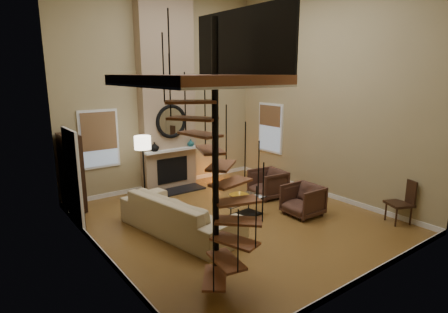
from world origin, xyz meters
TOP-DOWN VIEW (x-y plane):
  - ground at (0.00, 0.00)m, footprint 6.00×6.50m
  - back_wall at (0.00, 3.25)m, footprint 6.00×0.02m
  - front_wall at (0.00, -3.25)m, footprint 6.00×0.02m
  - left_wall at (-3.00, 0.00)m, footprint 0.02×6.50m
  - right_wall at (3.00, 0.00)m, footprint 0.02×6.50m
  - baseboard_back at (0.00, 3.24)m, footprint 6.00×0.02m
  - baseboard_front at (0.00, -3.24)m, footprint 6.00×0.02m
  - baseboard_left at (-2.99, 0.00)m, footprint 0.02×6.50m
  - baseboard_right at (2.99, 0.00)m, footprint 0.02×6.50m
  - chimney_breast at (0.00, 3.06)m, footprint 1.60×0.38m
  - hearth at (0.00, 2.57)m, footprint 1.50×0.60m
  - firebox at (0.00, 2.86)m, footprint 0.95×0.02m
  - mantel at (0.00, 2.78)m, footprint 1.70×0.18m
  - mirror_frame at (0.00, 2.84)m, footprint 0.94×0.10m
  - mirror_disc at (0.00, 2.85)m, footprint 0.80×0.01m
  - vase_left at (-0.55, 2.82)m, footprint 0.24×0.24m
  - vase_right at (0.60, 2.82)m, footprint 0.20×0.20m
  - window_back at (-1.90, 3.22)m, footprint 1.02×0.06m
  - window_right at (2.97, 2.00)m, footprint 0.06×1.02m
  - entry_door at (-2.95, 1.80)m, footprint 0.10×1.05m
  - loft at (-2.04, -1.80)m, footprint 1.70×2.20m
  - spiral_stair at (-1.78, -1.79)m, footprint 1.47×1.47m
  - hutch at (-2.76, 2.78)m, footprint 0.39×0.82m
  - sofa at (-1.33, 0.18)m, footprint 1.61×2.96m
  - armchair_near at (1.78, 0.71)m, footprint 0.94×0.92m
  - armchair_far at (1.53, -0.73)m, footprint 0.83×0.80m
  - coffee_table at (0.18, 0.01)m, footprint 1.22×0.71m
  - bowl at (0.18, 0.06)m, footprint 0.42×0.42m
  - book at (0.53, -0.14)m, footprint 0.24×0.28m
  - floor_lamp at (-1.10, 2.37)m, footprint 0.42×0.42m
  - accent_lamp at (1.42, 2.74)m, footprint 0.14×0.14m
  - side_chair at (2.89, -2.35)m, footprint 0.64×0.64m

SIDE VIEW (x-z plane):
  - ground at x=0.00m, z-range -0.01..0.00m
  - hearth at x=0.00m, z-range 0.00..0.04m
  - baseboard_back at x=0.00m, z-range 0.00..0.12m
  - baseboard_front at x=0.00m, z-range 0.00..0.12m
  - baseboard_left at x=-2.99m, z-range 0.00..0.12m
  - baseboard_right at x=2.99m, z-range 0.00..0.12m
  - accent_lamp at x=1.42m, z-range 0.00..0.50m
  - coffee_table at x=0.18m, z-range 0.06..0.51m
  - armchair_near at x=1.78m, z-range -0.03..0.74m
  - armchair_far at x=1.53m, z-range -0.01..0.72m
  - sofa at x=-1.33m, z-range -0.01..0.80m
  - book at x=0.53m, z-range 0.45..0.47m
  - bowl at x=0.18m, z-range 0.45..0.55m
  - side_chair at x=2.89m, z-range 0.02..1.03m
  - firebox at x=0.00m, z-range 0.19..0.91m
  - hutch at x=-2.76m, z-range 0.03..1.87m
  - entry_door at x=-2.95m, z-range -0.03..2.13m
  - mantel at x=0.00m, z-range 1.12..1.18m
  - vase_right at x=0.60m, z-range 1.18..1.39m
  - vase_left at x=-0.55m, z-range 1.18..1.43m
  - floor_lamp at x=-1.10m, z-range 0.55..2.28m
  - window_back at x=-1.90m, z-range 0.86..2.38m
  - window_right at x=2.97m, z-range 0.87..2.39m
  - spiral_stair at x=-1.78m, z-range -0.25..3.81m
  - mirror_frame at x=0.00m, z-range 1.48..2.42m
  - mirror_disc at x=0.00m, z-range 1.55..2.35m
  - back_wall at x=0.00m, z-range 0.00..5.50m
  - front_wall at x=0.00m, z-range 0.00..5.50m
  - left_wall at x=-3.00m, z-range 0.00..5.50m
  - right_wall at x=3.00m, z-range 0.00..5.50m
  - chimney_breast at x=0.00m, z-range 0.00..5.50m
  - loft at x=-2.04m, z-range 2.69..3.78m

